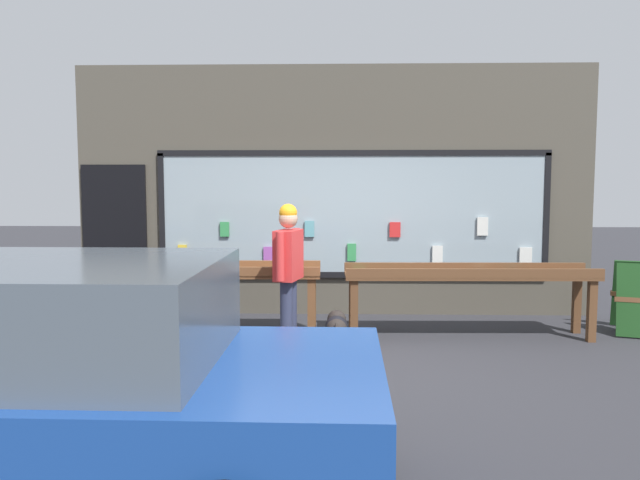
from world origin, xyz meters
name	(u,v)px	position (x,y,z in m)	size (l,w,h in m)	color
ground_plane	(332,360)	(0.00, 0.00, 0.00)	(40.00, 40.00, 0.00)	#2D2D33
shopfront_facade	(332,193)	(-0.03, 2.39, 1.70)	(7.14, 0.29, 3.46)	#4C473D
display_table_left	(198,277)	(-1.63, 1.04, 0.71)	(2.97, 0.72, 0.88)	brown
display_table_right	(469,279)	(1.63, 1.04, 0.70)	(2.97, 0.66, 0.86)	brown
person_browsing	(288,265)	(-0.48, 0.46, 0.94)	(0.32, 0.63, 1.62)	#2D334C
small_dog	(337,326)	(0.05, 0.33, 0.28)	(0.25, 0.55, 0.43)	black
sandwich_board_sign	(635,297)	(3.72, 1.31, 0.44)	(0.66, 0.81, 0.87)	#193F19
parked_car	(11,378)	(-1.79, -2.97, 0.74)	(4.24, 1.96, 1.41)	navy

